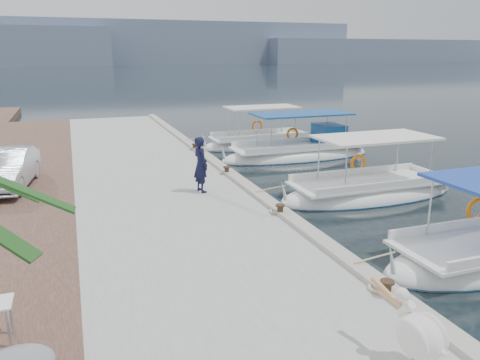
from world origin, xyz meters
name	(u,v)px	position (x,y,z in m)	size (l,w,h in m)	color
ground	(315,249)	(0.00, 0.00, 0.00)	(400.00, 400.00, 0.00)	black
concrete_quay	(167,199)	(-3.00, 5.00, 0.25)	(6.00, 40.00, 0.50)	#9A9A95
quay_curb	(243,183)	(-0.22, 5.00, 0.56)	(0.44, 40.00, 0.12)	#A29C8F
cobblestone_strip	(7,215)	(-8.00, 5.00, 0.25)	(4.00, 40.00, 0.50)	#4C3128
distant_hills	(152,46)	(29.61, 201.49, 7.61)	(330.00, 60.00, 18.00)	slate
fishing_caique_c	(368,193)	(4.09, 3.52, 0.12)	(7.01, 2.49, 2.83)	white
fishing_caique_d	(299,154)	(4.70, 10.32, 0.18)	(8.02, 2.43, 2.83)	white
fishing_caique_e	(259,145)	(3.87, 13.58, 0.12)	(6.57, 2.26, 2.83)	white
mooring_bollards	(280,209)	(-0.35, 1.50, 0.69)	(0.28, 20.28, 0.33)	black
pelican	(418,333)	(-1.30, -5.47, 1.10)	(0.61, 1.50, 1.16)	tan
fisherman	(201,165)	(-1.89, 4.62, 1.45)	(0.69, 0.46, 1.90)	black
parked_car	(8,169)	(-8.13, 7.39, 1.18)	(1.44, 4.12, 1.36)	silver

